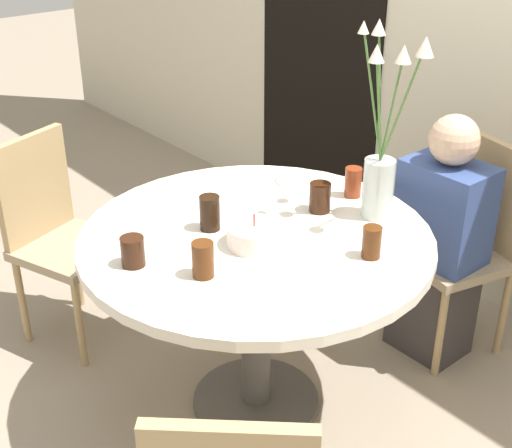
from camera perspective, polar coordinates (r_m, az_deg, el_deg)
The scene contains 16 objects.
ground_plane at distance 2.95m, azimuth 0.00°, elevation -14.11°, with size 16.00×16.00×0.00m, color gray.
wall_back at distance 3.33m, azimuth 19.10°, elevation 14.63°, with size 8.00×0.05×2.60m.
doorway_panel at distance 4.02m, azimuth 5.05°, elevation 13.93°, with size 0.90×0.01×2.05m.
dining_table at distance 2.57m, azimuth 0.00°, elevation -3.40°, with size 1.25×1.25×0.77m.
chair_near_front at distance 3.15m, azimuth 16.77°, elevation -0.93°, with size 0.49×0.49×0.92m.
chair_far_back at distance 3.20m, azimuth -15.71°, elevation -0.28°, with size 0.51×0.51×0.92m.
birthday_cake at distance 2.42m, azimuth -0.13°, elevation -0.92°, with size 0.19×0.19×0.12m.
flower_vase at distance 2.57m, azimuth 10.00°, elevation 5.22°, with size 0.30×0.19×0.72m.
side_plate at distance 2.92m, azimuth 3.28°, elevation 3.52°, with size 0.17×0.17×0.01m.
drink_glass_0 at distance 2.66m, azimuth 5.14°, elevation 2.14°, with size 0.08×0.08×0.11m.
drink_glass_1 at distance 2.52m, azimuth -3.72°, elevation 0.89°, with size 0.07×0.07×0.13m.
drink_glass_2 at distance 2.37m, azimuth 9.24°, elevation -1.45°, with size 0.06×0.06×0.11m.
drink_glass_3 at distance 2.24m, azimuth -4.27°, elevation -2.86°, with size 0.07×0.07×0.12m.
drink_glass_4 at distance 2.33m, azimuth -9.83°, elevation -2.17°, with size 0.08×0.08×0.10m.
drink_glass_5 at distance 2.79m, azimuth 7.84°, elevation 3.31°, with size 0.07×0.07×0.12m.
person_guest at distance 3.06m, azimuth 14.49°, elevation -1.82°, with size 0.34×0.24×1.08m.
Camera 1 is at (1.69, -1.42, 1.96)m, focal length 50.00 mm.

